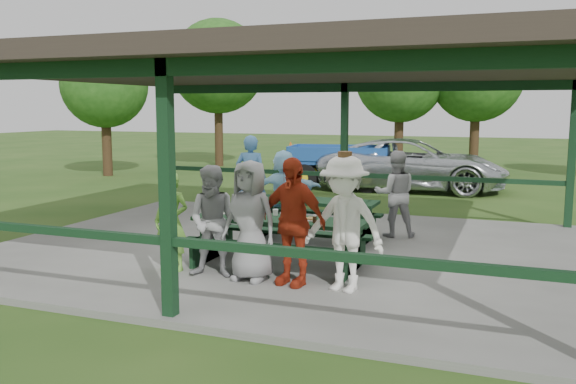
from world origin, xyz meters
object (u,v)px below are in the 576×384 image
at_px(spectator_lblue, 284,189).
at_px(spectator_blue, 251,178).
at_px(picnic_table_far, 314,215).
at_px(contestant_white_fedora, 344,224).
at_px(spectator_grey, 395,194).
at_px(contestant_grey_mid, 250,221).
at_px(picnic_table_near, 279,235).
at_px(contestant_green, 171,222).
at_px(farm_trailer, 339,166).
at_px(pickup_truck, 412,165).
at_px(contestant_grey_left, 215,222).
at_px(contestant_red, 292,221).

xyz_separation_m(spectator_lblue, spectator_blue, (-0.97, 0.52, 0.13)).
bearing_deg(picnic_table_far, contestant_white_fedora, -64.50).
relative_size(contestant_white_fedora, spectator_grey, 1.14).
xyz_separation_m(contestant_grey_mid, spectator_blue, (-1.88, 4.19, 0.07)).
relative_size(picnic_table_near, spectator_lblue, 1.69).
bearing_deg(spectator_lblue, contestant_grey_mid, 89.17).
relative_size(contestant_green, farm_trailer, 0.36).
bearing_deg(spectator_grey, spectator_blue, -26.97).
xyz_separation_m(contestant_green, spectator_blue, (-0.56, 4.14, 0.18)).
relative_size(spectator_blue, pickup_truck, 0.33).
xyz_separation_m(picnic_table_far, farm_trailer, (-1.77, 7.86, 0.15)).
relative_size(spectator_blue, spectator_grey, 1.13).
bearing_deg(contestant_grey_mid, contestant_white_fedora, 4.84).
height_order(contestant_grey_mid, farm_trailer, contestant_grey_mid).
xyz_separation_m(picnic_table_far, spectator_grey, (1.36, 0.81, 0.36)).
bearing_deg(picnic_table_near, contestant_green, -149.18).
xyz_separation_m(contestant_grey_left, farm_trailer, (-1.23, 10.79, -0.20)).
bearing_deg(spectator_grey, pickup_truck, -101.36).
bearing_deg(pickup_truck, picnic_table_near, 174.28).
xyz_separation_m(contestant_white_fedora, spectator_blue, (-3.27, 4.22, 0.02)).
bearing_deg(contestant_grey_mid, farm_trailer, 105.58).
bearing_deg(contestant_green, contestant_red, -3.79).
height_order(spectator_grey, pickup_truck, spectator_grey).
bearing_deg(spectator_lblue, farm_trailer, -97.73).
relative_size(picnic_table_far, farm_trailer, 0.56).
relative_size(picnic_table_near, picnic_table_far, 1.16).
distance_m(contestant_grey_mid, spectator_blue, 4.59).
xyz_separation_m(picnic_table_near, picnic_table_far, (-0.10, 2.00, -0.01)).
relative_size(contestant_grey_mid, spectator_blue, 0.92).
height_order(picnic_table_far, contestant_grey_left, contestant_grey_left).
bearing_deg(spectator_lblue, spectator_blue, -42.86).
relative_size(contestant_red, spectator_lblue, 1.11).
height_order(pickup_truck, farm_trailer, pickup_truck).
height_order(contestant_grey_left, spectator_lblue, contestant_grey_left).
distance_m(spectator_blue, spectator_grey, 3.27).
height_order(spectator_lblue, pickup_truck, spectator_lblue).
distance_m(contestant_green, contestant_white_fedora, 2.72).
bearing_deg(contestant_green, picnic_table_near, 28.13).
relative_size(spectator_lblue, spectator_blue, 0.86).
bearing_deg(contestant_red, spectator_grey, 91.57).
relative_size(contestant_grey_mid, farm_trailer, 0.41).
relative_size(picnic_table_near, contestant_white_fedora, 1.44).
relative_size(contestant_grey_left, spectator_blue, 0.88).
bearing_deg(picnic_table_far, contestant_grey_left, -100.45).
xyz_separation_m(picnic_table_near, contestant_grey_mid, (-0.09, -0.89, 0.38)).
xyz_separation_m(contestant_grey_left, contestant_white_fedora, (1.94, -0.00, 0.10)).
height_order(spectator_lblue, spectator_grey, spectator_grey).
distance_m(pickup_truck, farm_trailer, 2.25).
bearing_deg(spectator_lblue, contestant_white_fedora, 107.06).
xyz_separation_m(contestant_white_fedora, pickup_truck, (-0.95, 11.18, -0.22)).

